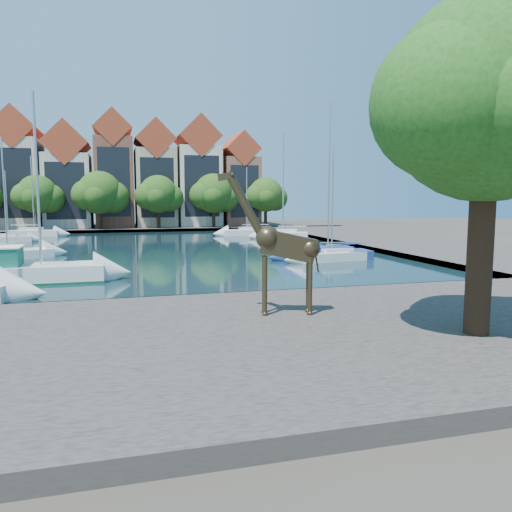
{
  "coord_description": "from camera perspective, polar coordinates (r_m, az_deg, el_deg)",
  "views": [
    {
      "loc": [
        -3.56,
        -22.29,
        4.89
      ],
      "look_at": [
        2.03,
        -2.0,
        2.4
      ],
      "focal_mm": 35.0,
      "sensor_mm": 36.0,
      "label": 1
    }
  ],
  "objects": [
    {
      "name": "ground",
      "position": [
        23.1,
        -6.22,
        -5.51
      ],
      "size": [
        160.0,
        160.0,
        0.0
      ],
      "primitive_type": "plane",
      "color": "#38332B",
      "rests_on": "ground"
    },
    {
      "name": "water_basin",
      "position": [
        46.68,
        -10.95,
        0.66
      ],
      "size": [
        38.0,
        50.0,
        0.08
      ],
      "primitive_type": "cube",
      "color": "black",
      "rests_on": "ground"
    },
    {
      "name": "near_quay",
      "position": [
        16.37,
        -2.24,
        -9.72
      ],
      "size": [
        50.0,
        14.0,
        0.5
      ],
      "primitive_type": "cube",
      "color": "#4A4440",
      "rests_on": "ground"
    },
    {
      "name": "far_quay",
      "position": [
        78.51,
        -12.8,
        3.19
      ],
      "size": [
        60.0,
        16.0,
        0.5
      ],
      "primitive_type": "cube",
      "color": "#4A4440",
      "rests_on": "ground"
    },
    {
      "name": "right_quay",
      "position": [
        54.59,
        16.21,
        1.6
      ],
      "size": [
        14.0,
        52.0,
        0.5
      ],
      "primitive_type": "cube",
      "color": "#4A4440",
      "rests_on": "ground"
    },
    {
      "name": "plane_tree",
      "position": [
        17.58,
        25.28,
        15.22
      ],
      "size": [
        8.32,
        6.4,
        10.62
      ],
      "color": "#332114",
      "rests_on": "near_quay"
    },
    {
      "name": "townhouse_west_mid",
      "position": [
        79.5,
        -25.42,
        8.51
      ],
      "size": [
        5.94,
        9.18,
        16.79
      ],
      "color": "beige",
      "rests_on": "far_quay"
    },
    {
      "name": "townhouse_west_inner",
      "position": [
        78.63,
        -20.68,
        8.11
      ],
      "size": [
        6.43,
        9.18,
        15.15
      ],
      "color": "beige",
      "rests_on": "far_quay"
    },
    {
      "name": "townhouse_center",
      "position": [
        78.36,
        -15.92,
        9.03
      ],
      "size": [
        5.44,
        9.18,
        16.93
      ],
      "color": "brown",
      "rests_on": "far_quay"
    },
    {
      "name": "townhouse_east_inner",
      "position": [
        78.53,
        -11.47,
        8.69
      ],
      "size": [
        5.94,
        9.18,
        15.79
      ],
      "color": "tan",
      "rests_on": "far_quay"
    },
    {
      "name": "townhouse_east_mid",
      "position": [
        79.27,
        -6.73,
        9.02
      ],
      "size": [
        6.43,
        9.18,
        16.65
      ],
      "color": "beige",
      "rests_on": "far_quay"
    },
    {
      "name": "townhouse_east_end",
      "position": [
        80.48,
        -2.09,
        8.32
      ],
      "size": [
        5.44,
        9.18,
        14.43
      ],
      "color": "brown",
      "rests_on": "far_quay"
    },
    {
      "name": "far_tree_west",
      "position": [
        73.52,
        -23.65,
        6.33
      ],
      "size": [
        6.76,
        5.2,
        7.36
      ],
      "color": "#332114",
      "rests_on": "far_quay"
    },
    {
      "name": "far_tree_mid_west",
      "position": [
        72.82,
        -17.36,
        6.76
      ],
      "size": [
        7.8,
        6.0,
        8.0
      ],
      "color": "#332114",
      "rests_on": "far_quay"
    },
    {
      "name": "far_tree_mid_east",
      "position": [
        73.01,
        -11.04,
        6.81
      ],
      "size": [
        7.02,
        5.4,
        7.52
      ],
      "color": "#332114",
      "rests_on": "far_quay"
    },
    {
      "name": "far_tree_east",
      "position": [
        74.06,
        -4.81,
        6.99
      ],
      "size": [
        7.54,
        5.8,
        7.84
      ],
      "color": "#332114",
      "rests_on": "far_quay"
    },
    {
      "name": "far_tree_far_east",
      "position": [
        75.94,
        1.17,
        6.89
      ],
      "size": [
        6.76,
        5.2,
        7.36
      ],
      "color": "#332114",
      "rests_on": "far_quay"
    },
    {
      "name": "giraffe_statue",
      "position": [
        18.59,
        2.85,
        1.25
      ],
      "size": [
        3.7,
        1.16,
        5.31
      ],
      "color": "#342B1A",
      "rests_on": "near_quay"
    },
    {
      "name": "motorsailer",
      "position": [
        30.97,
        -25.77,
        -1.34
      ],
      "size": [
        8.9,
        2.68,
        10.53
      ],
      "color": "silver",
      "rests_on": "water_basin"
    },
    {
      "name": "sailboat_left_c",
      "position": [
        43.52,
        -26.5,
        0.37
      ],
      "size": [
        6.77,
        4.62,
        9.37
      ],
      "color": "white",
      "rests_on": "water_basin"
    },
    {
      "name": "sailboat_left_d",
      "position": [
        59.7,
        -26.42,
        1.9
      ],
      "size": [
        4.78,
        1.77,
        7.61
      ],
      "color": "silver",
      "rests_on": "water_basin"
    },
    {
      "name": "sailboat_left_e",
      "position": [
        67.18,
        -23.99,
        2.56
      ],
      "size": [
        6.17,
        2.95,
        9.75
      ],
      "color": "silver",
      "rests_on": "water_basin"
    },
    {
      "name": "sailboat_right_a",
      "position": [
        38.35,
        8.63,
        0.23
      ],
      "size": [
        5.86,
        2.77,
        8.71
      ],
      "color": "silver",
      "rests_on": "water_basin"
    },
    {
      "name": "sailboat_right_b",
      "position": [
        39.0,
        8.21,
        0.41
      ],
      "size": [
        6.76,
        2.71,
        11.95
      ],
      "color": "navy",
      "rests_on": "water_basin"
    },
    {
      "name": "sailboat_right_c",
      "position": [
        57.76,
        3.09,
        2.6
      ],
      "size": [
        6.11,
        4.16,
        11.85
      ],
      "color": "silver",
      "rests_on": "water_basin"
    },
    {
      "name": "sailboat_right_d",
      "position": [
        62.93,
        -1.06,
        2.87
      ],
      "size": [
        6.13,
        2.53,
        8.54
      ],
      "color": "silver",
      "rests_on": "water_basin"
    }
  ]
}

